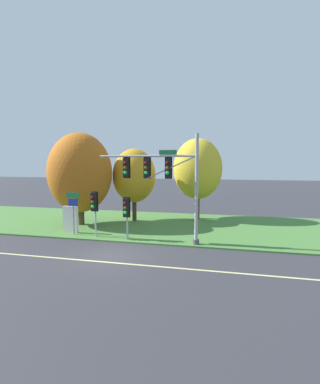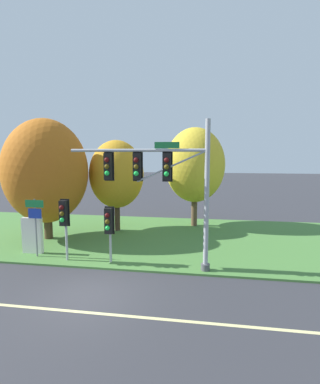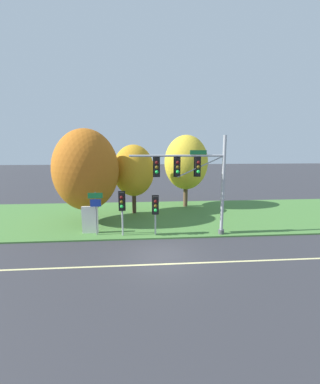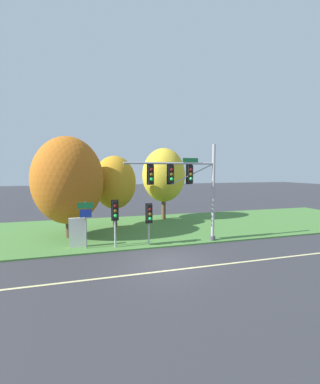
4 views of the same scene
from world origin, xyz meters
The scene contains 11 objects.
ground_plane centered at (0.00, 0.00, 0.00)m, with size 160.00×160.00×0.00m, color #333338.
lane_stripe centered at (0.00, -1.20, 0.00)m, with size 36.00×0.16×0.01m, color beige.
grass_verge centered at (0.00, 8.25, 0.05)m, with size 48.00×11.50×0.10m, color #477A38.
traffic_signal_mast centered at (2.46, 2.97, 4.25)m, with size 6.45×0.49×6.72m.
pedestrian_signal_near_kerb centered at (-2.37, 3.06, 2.32)m, with size 0.46×0.55×3.07m.
pedestrian_signal_further_along centered at (-0.14, 3.12, 2.05)m, with size 0.46×0.55×2.76m.
route_sign_post centered at (-4.16, 3.47, 2.13)m, with size 0.99×0.08×2.98m.
tree_nearest_road centered at (-5.33, 6.69, 4.29)m, with size 5.07×5.07×7.37m.
tree_left_of_mast centered at (-1.68, 9.32, 3.97)m, with size 3.67×3.67×6.18m.
tree_behind_signpost centered at (3.48, 11.62, 4.54)m, with size 4.30×4.30×7.15m.
info_kiosk centered at (-4.66, 3.93, 1.04)m, with size 1.10×0.24×1.90m.
Camera 1 is at (6.56, -15.00, 5.04)m, focal length 28.00 mm.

